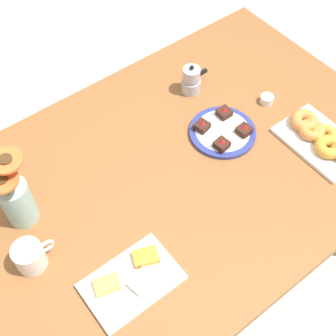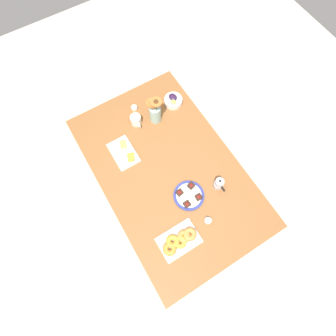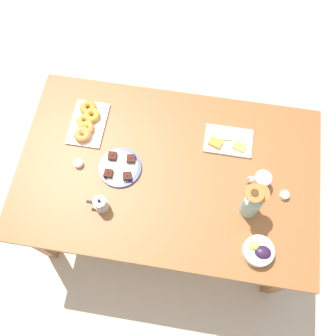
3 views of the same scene
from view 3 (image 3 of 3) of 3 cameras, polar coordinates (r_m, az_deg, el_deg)
name	(u,v)px [view 3 (image 3 of 3)]	position (r m, az deg, el deg)	size (l,w,h in m)	color
ground_plane	(168,210)	(2.68, 0.00, -6.34)	(6.00, 6.00, 0.00)	beige
dining_table	(168,177)	(2.06, 0.00, -1.32)	(1.60, 1.00, 0.74)	brown
coffee_mug	(261,180)	(1.98, 14.05, -1.83)	(0.12, 0.08, 0.09)	white
grape_bowl	(259,251)	(1.89, 13.63, -12.20)	(0.15, 0.15, 0.07)	white
cheese_platter	(228,141)	(2.07, 9.08, 4.09)	(0.26, 0.17, 0.03)	white
croissant_platter	(87,122)	(2.13, -12.21, 6.86)	(0.19, 0.29, 0.05)	white
jam_cup_honey	(78,163)	(2.04, -13.52, 0.71)	(0.05, 0.05, 0.03)	white
jam_cup_berry	(284,195)	(2.01, 17.30, -3.95)	(0.05, 0.05, 0.03)	white
dessert_plate	(120,167)	(1.99, -7.31, 0.11)	(0.23, 0.23, 0.05)	navy
flower_vase	(251,204)	(1.87, 12.57, -5.35)	(0.12, 0.11, 0.27)	#99C1B7
moka_pot	(101,204)	(1.90, -10.20, -5.47)	(0.11, 0.07, 0.12)	#B7B7BC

